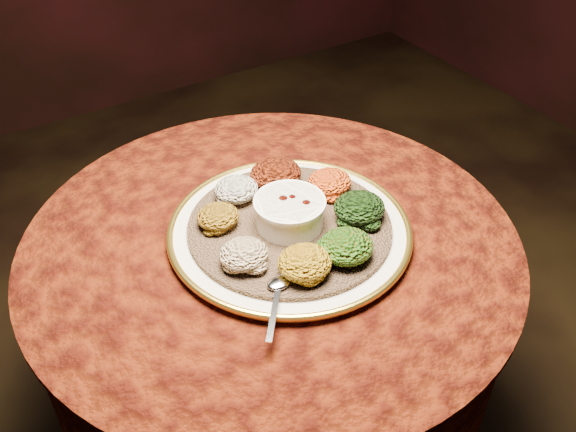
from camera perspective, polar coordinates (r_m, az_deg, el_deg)
table at (r=1.36m, az=-1.41°, el=-7.65°), size 0.96×0.96×0.73m
platter at (r=1.23m, az=0.14°, el=-1.31°), size 0.53×0.53×0.02m
injera at (r=1.22m, az=0.14°, el=-0.92°), size 0.46×0.46×0.01m
stew_bowl at (r=1.20m, az=0.14°, el=0.47°), size 0.14×0.14×0.06m
spoon at (r=1.09m, az=-0.88°, el=-6.37°), size 0.11×0.12×0.01m
portion_ayib at (r=1.28m, az=-4.62°, el=2.38°), size 0.09×0.08×0.04m
portion_kitfo at (r=1.31m, az=-1.09°, el=3.79°), size 0.11×0.10×0.05m
portion_tikil at (r=1.30m, az=3.71°, el=3.03°), size 0.09×0.08×0.04m
portion_gomen at (r=1.23m, az=6.36°, el=0.75°), size 0.10×0.09×0.05m
portion_mixveg at (r=1.14m, az=5.19°, el=-2.70°), size 0.10×0.09×0.05m
portion_kik at (r=1.11m, az=1.50°, el=-4.17°), size 0.10×0.09×0.05m
portion_timatim at (r=1.13m, az=-3.95°, el=-3.40°), size 0.09×0.08×0.04m
portion_shiro at (r=1.22m, az=-6.24°, el=-0.06°), size 0.08×0.08×0.04m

